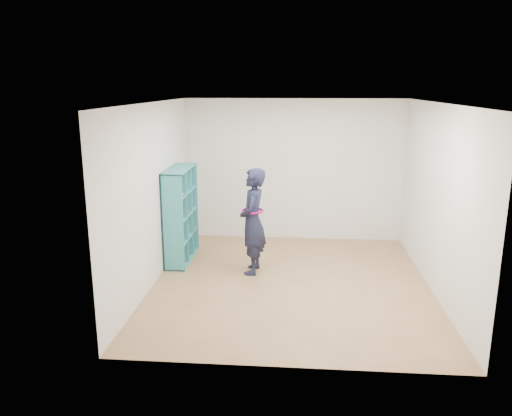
{
  "coord_description": "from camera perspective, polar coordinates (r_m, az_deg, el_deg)",
  "views": [
    {
      "loc": [
        0.07,
        -6.86,
        2.84
      ],
      "look_at": [
        -0.53,
        0.3,
        1.06
      ],
      "focal_mm": 35.0,
      "sensor_mm": 36.0,
      "label": 1
    }
  ],
  "objects": [
    {
      "name": "wall_front",
      "position": [
        4.87,
        3.78,
        -4.57
      ],
      "size": [
        4.0,
        0.02,
        2.6
      ],
      "primitive_type": "cube",
      "color": "silver",
      "rests_on": "floor"
    },
    {
      "name": "wall_back",
      "position": [
        9.24,
        4.33,
        4.31
      ],
      "size": [
        4.0,
        0.02,
        2.6
      ],
      "primitive_type": "cube",
      "color": "silver",
      "rests_on": "floor"
    },
    {
      "name": "ceiling",
      "position": [
        6.87,
        4.33,
        11.89
      ],
      "size": [
        4.5,
        4.5,
        0.0
      ],
      "primitive_type": "plane",
      "color": "white",
      "rests_on": "wall_back"
    },
    {
      "name": "smartphone",
      "position": [
        7.66,
        -1.3,
        -0.54
      ],
      "size": [
        0.02,
        0.1,
        0.13
      ],
      "rotation": [
        0.41,
        0.0,
        0.13
      ],
      "color": "silver",
      "rests_on": "person"
    },
    {
      "name": "floor",
      "position": [
        7.43,
        3.96,
        -8.57
      ],
      "size": [
        4.5,
        4.5,
        0.0
      ],
      "primitive_type": "plane",
      "color": "#916441",
      "rests_on": "ground"
    },
    {
      "name": "wall_right",
      "position": [
        7.3,
        20.05,
        0.89
      ],
      "size": [
        0.02,
        4.5,
        2.6
      ],
      "primitive_type": "cube",
      "color": "silver",
      "rests_on": "floor"
    },
    {
      "name": "wall_left",
      "position": [
        7.33,
        -11.69,
        1.52
      ],
      "size": [
        0.02,
        4.5,
        2.6
      ],
      "primitive_type": "cube",
      "color": "silver",
      "rests_on": "floor"
    },
    {
      "name": "person",
      "position": [
        7.58,
        -0.38,
        -1.52
      ],
      "size": [
        0.42,
        0.61,
        1.63
      ],
      "rotation": [
        0.0,
        0.0,
        -1.62
      ],
      "color": "black",
      "rests_on": "floor"
    },
    {
      "name": "bookshelf",
      "position": [
        8.26,
        -8.77,
        -0.89
      ],
      "size": [
        0.34,
        1.15,
        1.54
      ],
      "color": "teal",
      "rests_on": "floor"
    }
  ]
}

